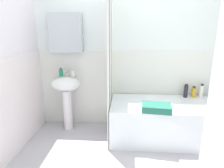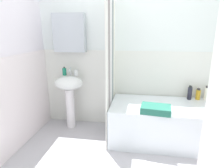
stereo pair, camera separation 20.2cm
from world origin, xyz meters
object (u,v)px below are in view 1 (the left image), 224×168
(bathtub, at_px, (166,121))
(body_wash_bottle, at_px, (186,91))
(soap_dispenser, at_px, (61,72))
(toothbrush_cup, at_px, (73,73))
(conditioner_bottle, at_px, (211,91))
(sink, at_px, (66,92))
(lotion_bottle, at_px, (201,91))
(towel_folded, at_px, (156,108))
(shampoo_bottle, at_px, (194,92))

(bathtub, relative_size, body_wash_bottle, 7.62)
(soap_dispenser, xyz_separation_m, toothbrush_cup, (0.19, -0.01, -0.01))
(conditioner_bottle, xyz_separation_m, body_wash_bottle, (-0.36, 0.00, -0.00))
(soap_dispenser, relative_size, bathtub, 0.09)
(sink, xyz_separation_m, soap_dispenser, (-0.09, 0.07, 0.28))
(lotion_bottle, bearing_deg, conditioner_bottle, -5.96)
(sink, height_order, soap_dispenser, soap_dispenser)
(conditioner_bottle, bearing_deg, bathtub, -158.04)
(sink, distance_m, bathtub, 1.51)
(soap_dispenser, bearing_deg, bathtub, -9.06)
(toothbrush_cup, relative_size, towel_folded, 0.26)
(towel_folded, bearing_deg, bathtub, 53.81)
(soap_dispenser, height_order, towel_folded, soap_dispenser)
(conditioner_bottle, height_order, shampoo_bottle, conditioner_bottle)
(conditioner_bottle, relative_size, lotion_bottle, 1.03)
(lotion_bottle, xyz_separation_m, body_wash_bottle, (-0.23, -0.01, -0.00))
(towel_folded, bearing_deg, conditioner_bottle, 31.69)
(bathtub, distance_m, lotion_bottle, 0.72)
(soap_dispenser, distance_m, conditioner_bottle, 2.24)
(shampoo_bottle, relative_size, towel_folded, 0.47)
(bathtub, relative_size, shampoo_bottle, 9.42)
(shampoo_bottle, bearing_deg, sink, -176.56)
(body_wash_bottle, bearing_deg, conditioner_bottle, -0.36)
(sink, height_order, bathtub, sink)
(lotion_bottle, bearing_deg, sink, -176.92)
(soap_dispenser, relative_size, toothbrush_cup, 1.46)
(body_wash_bottle, distance_m, towel_folded, 0.74)
(shampoo_bottle, distance_m, body_wash_bottle, 0.12)
(lotion_bottle, distance_m, towel_folded, 0.92)
(conditioner_bottle, distance_m, lotion_bottle, 0.13)
(conditioner_bottle, bearing_deg, shampoo_bottle, 175.27)
(lotion_bottle, distance_m, body_wash_bottle, 0.23)
(toothbrush_cup, distance_m, towel_folded, 1.31)
(soap_dispenser, xyz_separation_m, body_wash_bottle, (1.87, 0.03, -0.26))
(sink, height_order, toothbrush_cup, toothbrush_cup)
(shampoo_bottle, height_order, body_wash_bottle, body_wash_bottle)
(body_wash_bottle, bearing_deg, sink, -176.88)
(soap_dispenser, height_order, body_wash_bottle, soap_dispenser)
(bathtub, relative_size, towel_folded, 4.38)
(soap_dispenser, relative_size, towel_folded, 0.38)
(sink, relative_size, toothbrush_cup, 8.94)
(conditioner_bottle, xyz_separation_m, towel_folded, (-0.87, -0.54, -0.06))
(conditioner_bottle, distance_m, towel_folded, 1.02)
(conditioner_bottle, xyz_separation_m, lotion_bottle, (-0.13, 0.01, -0.00))
(conditioner_bottle, height_order, towel_folded, conditioner_bottle)
(soap_dispenser, relative_size, body_wash_bottle, 0.66)
(bathtub, bearing_deg, towel_folded, -126.19)
(sink, distance_m, soap_dispenser, 0.30)
(shampoo_bottle, distance_m, towel_folded, 0.84)
(conditioner_bottle, bearing_deg, sink, -177.46)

